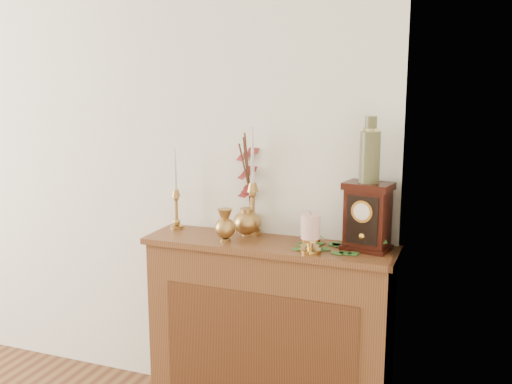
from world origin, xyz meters
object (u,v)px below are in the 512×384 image
at_px(candlestick_center, 253,200).
at_px(bud_vase, 225,226).
at_px(candlestick_left, 176,203).
at_px(ceramic_vase, 370,153).
at_px(ginger_jar, 248,188).
at_px(mantel_clock, 367,217).

xyz_separation_m(candlestick_center, bud_vase, (-0.07, -0.18, -0.10)).
relative_size(candlestick_left, ceramic_vase, 1.43).
bearing_deg(candlestick_left, ginger_jar, 7.74).
relative_size(candlestick_center, ginger_jar, 1.04).
height_order(candlestick_center, ginger_jar, candlestick_center).
bearing_deg(ginger_jar, mantel_clock, -6.96).
height_order(bud_vase, mantel_clock, mantel_clock).
bearing_deg(candlestick_center, ceramic_vase, -5.90).
xyz_separation_m(candlestick_left, ceramic_vase, (1.01, -0.02, 0.31)).
distance_m(candlestick_left, ceramic_vase, 1.05).
bearing_deg(bud_vase, ceramic_vase, 9.84).
xyz_separation_m(mantel_clock, ceramic_vase, (0.00, 0.00, 0.30)).
relative_size(candlestick_center, bud_vase, 3.34).
bearing_deg(ginger_jar, bud_vase, -103.42).
xyz_separation_m(candlestick_left, ginger_jar, (0.38, 0.05, 0.09)).
height_order(candlestick_center, mantel_clock, candlestick_center).
xyz_separation_m(ginger_jar, ceramic_vase, (0.62, -0.07, 0.22)).
height_order(candlestick_left, candlestick_center, candlestick_center).
relative_size(bud_vase, mantel_clock, 0.52).
height_order(mantel_clock, ceramic_vase, ceramic_vase).
height_order(candlestick_left, ceramic_vase, ceramic_vase).
height_order(bud_vase, ginger_jar, ginger_jar).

